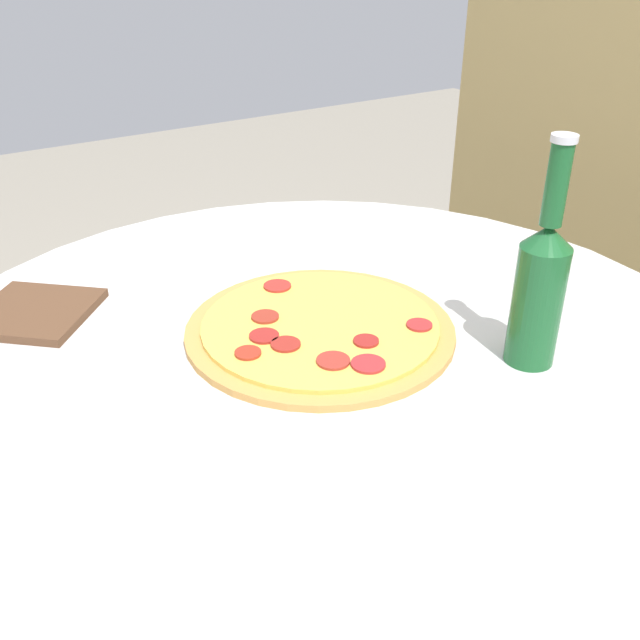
{
  "coord_description": "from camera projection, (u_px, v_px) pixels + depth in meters",
  "views": [
    {
      "loc": [
        0.67,
        -0.44,
        1.24
      ],
      "look_at": [
        -0.02,
        0.01,
        0.78
      ],
      "focal_mm": 40.0,
      "sensor_mm": 36.0,
      "label": 1
    }
  ],
  "objects": [
    {
      "name": "table",
      "position": [
        321.0,
        448.0,
        1.02
      ],
      "size": [
        1.08,
        1.08,
        0.76
      ],
      "color": "silver",
      "rests_on": "ground_plane"
    },
    {
      "name": "pizza_paddle",
      "position": [
        20.0,
        311.0,
        0.99
      ],
      "size": [
        0.24,
        0.25,
        0.02
      ],
      "rotation": [
        0.0,
        0.0,
        -2.32
      ],
      "color": "brown",
      "rests_on": "table"
    },
    {
      "name": "pizza",
      "position": [
        320.0,
        328.0,
        0.95
      ],
      "size": [
        0.36,
        0.36,
        0.02
      ],
      "color": "#C68E47",
      "rests_on": "table"
    },
    {
      "name": "beer_bottle",
      "position": [
        540.0,
        286.0,
        0.84
      ],
      "size": [
        0.06,
        0.06,
        0.28
      ],
      "color": "#195628",
      "rests_on": "table"
    }
  ]
}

